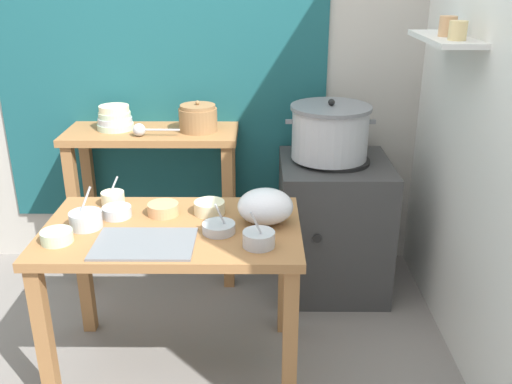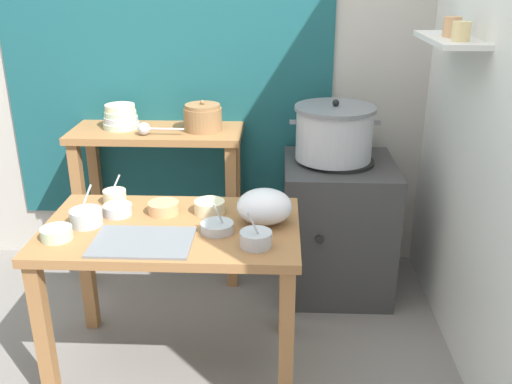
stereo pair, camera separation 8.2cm
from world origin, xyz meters
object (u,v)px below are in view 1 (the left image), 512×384
back_shelf_table (154,168)px  ladle (141,130)px  prep_table (173,250)px  prep_bowl_1 (209,207)px  prep_bowl_3 (57,236)px  bowl_stack_enamel (115,118)px  serving_tray (144,244)px  stove_block (333,225)px  prep_bowl_2 (113,198)px  steamer_pot (330,132)px  plastic_bag (265,206)px  prep_bowl_5 (117,211)px  prep_bowl_4 (219,227)px  clay_pot (198,118)px  prep_bowl_6 (163,209)px  prep_bowl_7 (86,219)px  prep_bowl_0 (259,238)px

back_shelf_table → ladle: size_ratio=3.77×
prep_table → ladle: 0.87m
prep_bowl_1 → prep_bowl_3: prep_bowl_1 is taller
bowl_stack_enamel → serving_tray: bearing=-71.8°
stove_block → prep_bowl_2: 1.27m
back_shelf_table → steamer_pot: bearing=-6.4°
prep_table → plastic_bag: (0.40, 0.05, 0.19)m
plastic_bag → prep_bowl_5: 0.66m
back_shelf_table → prep_bowl_4: bearing=-64.7°
back_shelf_table → prep_table: bearing=-75.1°
stove_block → clay_pot: size_ratio=3.68×
prep_bowl_1 → back_shelf_table: bearing=117.6°
prep_bowl_5 → stove_block: bearing=31.2°
plastic_bag → prep_bowl_6: (-0.46, 0.08, -0.05)m
stove_block → prep_bowl_7: bearing=-147.1°
prep_bowl_2 → prep_bowl_6: size_ratio=0.98×
clay_pot → serving_tray: bearing=-96.5°
prep_table → prep_bowl_4: (0.21, -0.05, 0.13)m
steamer_pot → bowl_stack_enamel: steamer_pot is taller
ladle → back_shelf_table: bearing=72.8°
prep_bowl_0 → prep_bowl_4: prep_bowl_0 is taller
steamer_pot → clay_pot: 0.73m
prep_bowl_1 → prep_bowl_0: bearing=-55.0°
stove_block → prep_bowl_1: (-0.64, -0.60, 0.37)m
clay_pot → serving_tray: clay_pot is taller
stove_block → serving_tray: 1.31m
prep_bowl_7 → prep_bowl_4: bearing=-4.6°
prep_bowl_2 → stove_block: bearing=25.0°
ladle → prep_bowl_2: (-0.04, -0.53, -0.18)m
prep_table → clay_pot: size_ratio=5.20×
prep_bowl_4 → prep_bowl_5: bearing=161.4°
bowl_stack_enamel → prep_bowl_6: (0.38, -0.77, -0.21)m
prep_bowl_5 → prep_bowl_6: prep_bowl_6 is taller
plastic_bag → prep_bowl_3: plastic_bag is taller
stove_block → bowl_stack_enamel: 1.37m
bowl_stack_enamel → prep_bowl_4: 1.17m
steamer_pot → prep_bowl_6: (-0.81, -0.63, -0.18)m
serving_tray → prep_bowl_4: size_ratio=2.76×
stove_block → ladle: (-1.06, 0.02, 0.55)m
prep_bowl_0 → ladle: bearing=124.3°
serving_tray → prep_bowl_0: 0.46m
clay_pot → prep_bowl_5: clay_pot is taller
prep_bowl_5 → prep_bowl_7: bearing=-133.5°
steamer_pot → prep_bowl_3: size_ratio=3.76×
stove_block → prep_bowl_0: bearing=-114.7°
back_shelf_table → prep_bowl_5: size_ratio=7.49×
clay_pot → prep_bowl_3: bearing=-115.0°
serving_tray → plastic_bag: (0.48, 0.22, 0.07)m
prep_bowl_1 → prep_bowl_7: 0.53m
ladle → serving_tray: bearing=-79.0°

